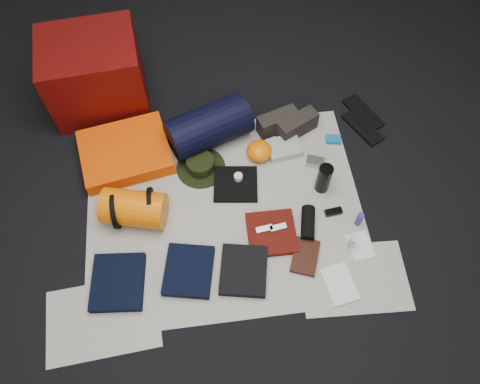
{
  "coord_description": "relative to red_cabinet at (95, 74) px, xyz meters",
  "views": [
    {
      "loc": [
        -0.07,
        -1.27,
        2.44
      ],
      "look_at": [
        0.1,
        0.06,
        0.1
      ],
      "focal_mm": 35.0,
      "sensor_mm": 36.0,
      "label": 1
    }
  ],
  "objects": [
    {
      "name": "red_cabinet",
      "position": [
        0.0,
        0.0,
        0.0
      ],
      "size": [
        0.63,
        0.54,
        0.49
      ],
      "primitive_type": "cube",
      "rotation": [
        0.0,
        0.0,
        0.09
      ],
      "color": "#550706",
      "rests_on": "floor"
    },
    {
      "name": "flip_flop_right",
      "position": [
        1.71,
        -0.34,
        -0.24
      ],
      "size": [
        0.23,
        0.33,
        0.02
      ],
      "primitive_type": "cube",
      "rotation": [
        0.0,
        0.0,
        0.43
      ],
      "color": "black",
      "rests_on": "floor"
    },
    {
      "name": "boonie_brim",
      "position": [
        0.6,
        -0.63,
        -0.23
      ],
      "size": [
        0.33,
        0.33,
        0.01
      ],
      "primitive_type": "cylinder",
      "rotation": [
        0.0,
        0.0,
        -0.1
      ],
      "color": "black",
      "rests_on": "newspaper_mat"
    },
    {
      "name": "key_cluster",
      "position": [
        -0.03,
        -1.42,
        -0.23
      ],
      "size": [
        0.07,
        0.07,
        0.01
      ],
      "primitive_type": "cube",
      "rotation": [
        0.0,
        0.0,
        0.02
      ],
      "color": "#A5A4A9",
      "rests_on": "newspaper_mat"
    },
    {
      "name": "floor",
      "position": [
        0.72,
        -0.95,
        -0.25
      ],
      "size": [
        4.5,
        4.5,
        0.02
      ],
      "primitive_type": "cube",
      "color": "black",
      "rests_on": "ground"
    },
    {
      "name": "sunglasses",
      "position": [
        1.34,
        -1.04,
        -0.23
      ],
      "size": [
        0.11,
        0.05,
        0.03
      ],
      "primitive_type": "cube",
      "rotation": [
        0.0,
        0.0,
        0.1
      ],
      "color": "black",
      "rests_on": "newspaper_mat"
    },
    {
      "name": "toiletry_clear",
      "position": [
        1.39,
        -1.26,
        -0.19
      ],
      "size": [
        0.04,
        0.04,
        0.11
      ],
      "primitive_type": "cylinder",
      "rotation": [
        0.0,
        0.0,
        0.07
      ],
      "color": "#B5BAB5",
      "rests_on": "newspaper_mat"
    },
    {
      "name": "energy_bar_a",
      "position": [
        0.92,
        -1.12,
        -0.2
      ],
      "size": [
        0.1,
        0.05,
        0.01
      ],
      "primitive_type": "cube",
      "rotation": [
        0.0,
        0.0,
        0.14
      ],
      "color": "#A5A4A9",
      "rests_on": "red_shirt"
    },
    {
      "name": "newspaper_mat",
      "position": [
        0.72,
        -0.95,
        -0.24
      ],
      "size": [
        1.6,
        1.3,
        0.01
      ],
      "primitive_type": "cube",
      "color": "beige",
      "rests_on": "floor"
    },
    {
      "name": "trousers_navy_a",
      "position": [
        0.1,
        -1.32,
        -0.21
      ],
      "size": [
        0.3,
        0.34,
        0.05
      ],
      "primitive_type": "cube",
      "rotation": [
        0.0,
        0.0,
        -0.09
      ],
      "color": "black",
      "rests_on": "newspaper_mat"
    },
    {
      "name": "first_aid_pouch",
      "position": [
        1.13,
        -0.57,
        -0.21
      ],
      "size": [
        0.23,
        0.18,
        0.05
      ],
      "primitive_type": "cube",
      "rotation": [
        0.0,
        0.0,
        0.13
      ],
      "color": "#9BA39B",
      "rests_on": "newspaper_mat"
    },
    {
      "name": "hiking_boot_right",
      "position": [
        1.24,
        -0.43,
        -0.17
      ],
      "size": [
        0.28,
        0.21,
        0.13
      ],
      "primitive_type": "cube",
      "rotation": [
        0.0,
        0.0,
        0.46
      ],
      "color": "black",
      "rests_on": "newspaper_mat"
    },
    {
      "name": "orange_stuff_sack",
      "position": [
        0.97,
        -0.59,
        -0.19
      ],
      "size": [
        0.19,
        0.19,
        0.1
      ],
      "primitive_type": "ellipsoid",
      "rotation": [
        0.0,
        0.0,
        0.23
      ],
      "color": "#F26704",
      "rests_on": "newspaper_mat"
    },
    {
      "name": "hiking_boot_left",
      "position": [
        1.12,
        -0.39,
        -0.17
      ],
      "size": [
        0.28,
        0.18,
        0.13
      ],
      "primitive_type": "cube",
      "rotation": [
        0.0,
        0.0,
        0.31
      ],
      "color": "black",
      "rests_on": "newspaper_mat"
    },
    {
      "name": "compact_camera",
      "position": [
        1.3,
        -0.69,
        -0.22
      ],
      "size": [
        0.12,
        0.1,
        0.04
      ],
      "primitive_type": "cube",
      "rotation": [
        0.0,
        0.0,
        -0.35
      ],
      "color": "#A5A4A9",
      "rests_on": "newspaper_mat"
    },
    {
      "name": "sack_strap_right",
      "position": [
        0.31,
        -0.92,
        -0.13
      ],
      "size": [
        0.03,
        0.22,
        0.22
      ],
      "primitive_type": "cylinder",
      "rotation": [
        0.0,
        1.57,
        0.0
      ],
      "color": "black",
      "rests_on": "newspaper_mat"
    },
    {
      "name": "trousers_charcoal",
      "position": [
        0.78,
        -1.34,
        -0.22
      ],
      "size": [
        0.3,
        0.33,
        0.04
      ],
      "primitive_type": "cube",
      "rotation": [
        0.0,
        0.0,
        -0.2
      ],
      "color": "black",
      "rests_on": "newspaper_mat"
    },
    {
      "name": "cyan_case",
      "position": [
        1.46,
        -0.54,
        -0.22
      ],
      "size": [
        0.1,
        0.07,
        0.03
      ],
      "primitive_type": "cube",
      "rotation": [
        0.0,
        0.0,
        -0.17
      ],
      "color": "#1169A4",
      "rests_on": "newspaper_mat"
    },
    {
      "name": "water_bottle",
      "position": [
        1.31,
        -0.87,
        -0.13
      ],
      "size": [
        0.1,
        0.1,
        0.21
      ],
      "primitive_type": "cylinder",
      "rotation": [
        0.0,
        0.0,
        -0.2
      ],
      "color": "black",
      "rests_on": "newspaper_mat"
    },
    {
      "name": "trousers_navy_b",
      "position": [
        0.48,
        -1.3,
        -0.22
      ],
      "size": [
        0.31,
        0.34,
        0.05
      ],
      "primitive_type": "cube",
      "rotation": [
        0.0,
        0.0,
        -0.21
      ],
      "color": "black",
      "rests_on": "newspaper_mat"
    },
    {
      "name": "map_printout",
      "position": [
        1.45,
        -1.27,
        -0.24
      ],
      "size": [
        0.15,
        0.18,
        0.01
      ],
      "primitive_type": "cube",
      "rotation": [
        0.0,
        0.0,
        0.14
      ],
      "color": "silver",
      "rests_on": "newspaper_mat"
    },
    {
      "name": "black_tshirt",
      "position": [
        0.8,
        -0.79,
        -0.23
      ],
      "size": [
        0.29,
        0.27,
        0.03
      ],
      "primitive_type": "cube",
      "rotation": [
        0.0,
        0.0,
        -0.13
      ],
      "color": "black",
      "rests_on": "newspaper_mat"
    },
    {
      "name": "stuff_sack",
      "position": [
        0.21,
        -0.92,
        -0.13
      ],
      "size": [
        0.39,
        0.29,
        0.21
      ],
      "primitive_type": "cylinder",
      "rotation": [
        0.0,
        1.57,
        -0.24
      ],
      "color": "#F26704",
      "rests_on": "newspaper_mat"
    },
    {
      "name": "newspaper_sheet_front_left",
      "position": [
        0.02,
        -1.5,
        -0.24
      ],
      "size": [
        0.61,
        0.44,
        0.0
      ],
      "primitive_type": "cube",
      "rotation": [
        0.0,
        0.0,
        0.07
      ],
      "color": "beige",
      "rests_on": "floor"
    },
    {
      "name": "energy_bar_b",
      "position": [
        1.0,
        -1.12,
        -0.2
      ],
      "size": [
        0.1,
        0.05,
        0.01
      ],
      "primitive_type": "cube",
      "rotation": [
        0.0,
        0.0,
        0.14
      ],
      "color": "#A5A4A9",
      "rests_on": "red_shirt"
    },
    {
      "name": "speaker",
      "position": [
        1.17,
        -1.11,
        -0.2
      ],
      "size": [
        0.12,
        0.21,
        0.08
      ],
      "primitive_type": "cylinder",
      "rotation": [
        1.57,
        0.0,
        -0.23
      ],
      "color": "black",
      "rests_on": "newspaper_mat"
    },
    {
      "name": "sleeping_pad",
      "position": [
        0.15,
        -0.49,
        -0.19
      ],
      "size": [
        0.6,
        0.52,
        0.1
      ],
      "primitive_type": "cube",
      "rotation": [
        0.0,
        0.0,
        0.19
      ],
      "color": "#F94C02",
      "rests_on": "newspaper_mat"
    },
    {
      "name": "map_booklet",
      "position": [
        1.28,
        -1.47,
        -0.23
      ],
      "size": [
        0.19,
        0.24,
        0.01
      ],
      "primitive_type": "cube",
      "rotation": [
        0.0,
        0.0,
        0.17
      ],
      "color": "silver",
      "rests_on": "newspaper_mat"
    },
    {
      "name": "toiletry_purple",
      "position": [
        1.47,
        -1.13,
        -0.19
      ],
      "size": [
        0.05,
        0.05,
        0.11
      ],
      "primitive_type": "cylinder",
      "rotation": [
        0.0,
        0.0,
        -0.43
      ],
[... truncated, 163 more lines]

